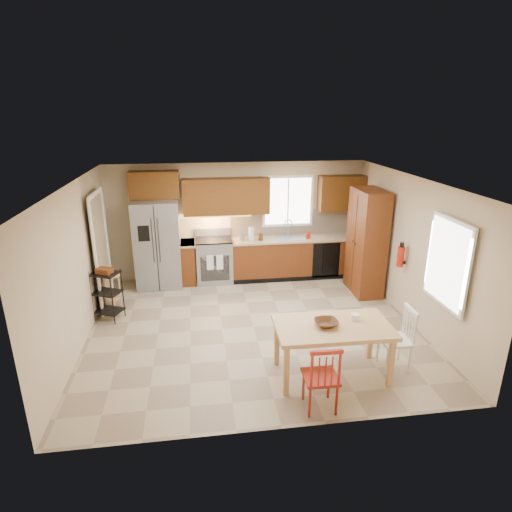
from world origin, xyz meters
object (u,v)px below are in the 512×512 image
object	(u,v)px
range_stove	(214,261)
soap_bottle	(308,234)
fire_extinguisher	(401,257)
table_jar	(355,319)
chair_red	(321,376)
utility_cart	(107,295)
bar_stool	(112,291)
refrigerator	(158,244)
chair_white	(395,339)
dining_table	(332,351)
pantry	(366,242)
table_bowl	(326,326)

from	to	relation	value
range_stove	soap_bottle	distance (m)	2.10
fire_extinguisher	table_jar	xyz separation A→B (m)	(-1.40, -1.59, -0.29)
chair_red	utility_cart	world-z (taller)	chair_red
chair_red	table_jar	size ratio (longest dim) A/B	6.84
soap_bottle	bar_stool	bearing A→B (deg)	-166.16
refrigerator	chair_white	bearing A→B (deg)	-45.60
dining_table	chair_red	xyz separation A→B (m)	(-0.35, -0.65, 0.08)
bar_stool	utility_cart	distance (m)	0.46
range_stove	utility_cart	xyz separation A→B (m)	(-1.95, -1.51, -0.00)
pantry	dining_table	xyz separation A→B (m)	(-1.55, -2.73, -0.67)
pantry	table_bowl	bearing A→B (deg)	-121.02
range_stove	table_bowl	xyz separation A→B (m)	(1.34, -3.72, 0.32)
soap_bottle	chair_red	distance (m)	4.42
soap_bottle	chair_white	size ratio (longest dim) A/B	0.21
bar_stool	table_jar	bearing A→B (deg)	-58.04
chair_red	table_jar	world-z (taller)	chair_red
table_jar	chair_white	bearing A→B (deg)	-4.55
chair_white	table_bowl	size ratio (longest dim) A/B	2.90
utility_cart	dining_table	bearing A→B (deg)	-8.41
chair_red	table_bowl	distance (m)	0.76
range_stove	bar_stool	xyz separation A→B (m)	(-1.95, -1.07, -0.12)
table_bowl	utility_cart	size ratio (longest dim) A/B	0.35
soap_bottle	chair_white	distance (m)	3.64
chair_red	range_stove	bearing A→B (deg)	104.99
chair_white	table_jar	xyz separation A→B (m)	(-0.61, 0.05, 0.34)
chair_white	pantry	bearing A→B (deg)	-11.46
soap_bottle	dining_table	distance (m)	3.73
table_jar	bar_stool	size ratio (longest dim) A/B	0.20
dining_table	table_bowl	bearing A→B (deg)	-178.94
bar_stool	chair_white	bearing A→B (deg)	-54.60
soap_bottle	pantry	bearing A→B (deg)	-43.45
range_stove	table_jar	bearing A→B (deg)	-63.85
dining_table	table_bowl	xyz separation A→B (m)	(-0.10, 0.00, 0.39)
range_stove	chair_white	distance (m)	4.38
soap_bottle	table_jar	bearing A→B (deg)	-94.08
table_jar	refrigerator	bearing A→B (deg)	129.43
table_jar	range_stove	bearing A→B (deg)	116.15
pantry	chair_white	world-z (taller)	pantry
chair_red	table_jar	bearing A→B (deg)	48.22
chair_white	bar_stool	distance (m)	5.06
range_stove	dining_table	distance (m)	3.99
refrigerator	chair_red	distance (m)	4.87
table_bowl	utility_cart	world-z (taller)	utility_cart
fire_extinguisher	dining_table	xyz separation A→B (m)	(-1.75, -1.68, -0.72)
fire_extinguisher	dining_table	bearing A→B (deg)	-136.04
chair_red	bar_stool	distance (m)	4.49
pantry	chair_white	distance (m)	2.81
refrigerator	chair_red	bearing A→B (deg)	-62.60
pantry	utility_cart	size ratio (longest dim) A/B	2.31
refrigerator	table_bowl	distance (m)	4.43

